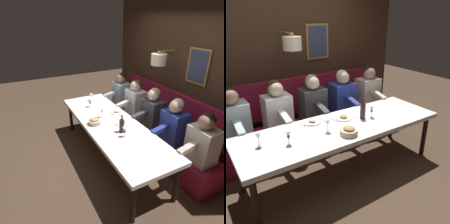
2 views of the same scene
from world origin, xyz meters
The scene contains 17 objects.
ground_plane centered at (0.00, 0.00, 0.00)m, with size 12.00×12.00×0.00m, color #4C3828.
dining_table centered at (0.00, 0.00, 0.68)m, with size 0.90×2.80×0.74m.
banquette_bench centered at (0.89, 0.00, 0.23)m, with size 0.52×3.00×0.45m, color maroon.
back_wall_panel centered at (1.46, 0.00, 1.36)m, with size 0.59×4.20×2.90m.
diner_nearest centered at (0.88, -1.18, 0.82)m, with size 0.60×0.40×0.79m.
diner_near centered at (0.88, -0.60, 0.82)m, with size 0.60×0.40×0.79m.
diner_middle centered at (0.88, -0.02, 0.82)m, with size 0.60×0.40×0.79m.
diner_far centered at (0.88, 0.57, 0.82)m, with size 0.60×0.40×0.79m.
diner_farthest centered at (0.88, 1.19, 0.82)m, with size 0.60×0.40×0.79m.
place_setting_0 centered at (0.17, -0.12, 0.75)m, with size 0.24×0.31×0.05m.
place_setting_1 centered at (0.29, 0.31, 0.75)m, with size 0.24×0.32×0.05m.
wine_glass_0 centered at (0.08, 1.08, 0.86)m, with size 0.07×0.07×0.16m.
wine_glass_1 centered at (-0.06, 0.79, 0.86)m, with size 0.07×0.07×0.16m.
wine_glass_2 centered at (-0.01, -0.49, 0.86)m, with size 0.07×0.07×0.16m.
wine_glass_3 centered at (-0.05, 0.26, 0.86)m, with size 0.07×0.07×0.16m.
wine_bottle centered at (0.02, -0.35, 0.86)m, with size 0.08×0.08×0.30m.
bread_bowl centered at (-0.26, 0.10, 0.79)m, with size 0.22×0.22×0.12m.
Camera 2 is at (-2.32, 1.62, 2.11)m, focal length 37.96 mm.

